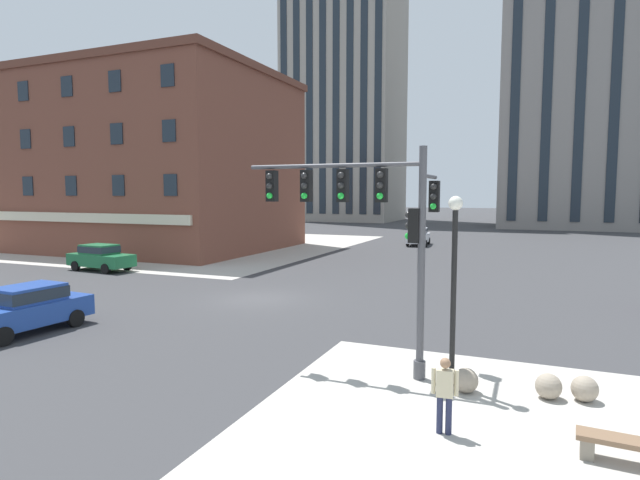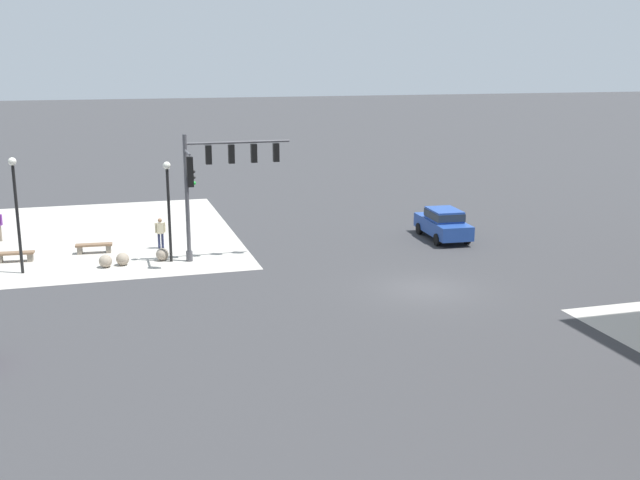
{
  "view_description": "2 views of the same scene",
  "coord_description": "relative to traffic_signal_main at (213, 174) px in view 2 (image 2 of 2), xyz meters",
  "views": [
    {
      "loc": [
        11.82,
        -20.8,
        4.94
      ],
      "look_at": [
        1.65,
        3.57,
        2.54
      ],
      "focal_mm": 28.87,
      "sensor_mm": 36.0,
      "label": 1
    },
    {
      "loc": [
        13.0,
        28.61,
        9.67
      ],
      "look_at": [
        4.32,
        -1.29,
        2.16
      ],
      "focal_mm": 42.71,
      "sensor_mm": 36.0,
      "label": 2
    }
  ],
  "objects": [
    {
      "name": "ground_plane",
      "position": [
        -7.86,
        7.31,
        -4.24
      ],
      "size": [
        320.0,
        320.0,
        0.0
      ],
      "primitive_type": "plane",
      "color": "#38383A"
    },
    {
      "name": "sidewalk_corner_slab",
      "position": [
        8.14,
        -7.19,
        -4.24
      ],
      "size": [
        20.0,
        19.0,
        0.02
      ],
      "primitive_type": "cube",
      "color": "#B7B2A8",
      "rests_on": "ground"
    },
    {
      "name": "traffic_signal_main",
      "position": [
        0.0,
        0.0,
        0.0
      ],
      "size": [
        5.2,
        2.09,
        6.15
      ],
      "color": "#4C4C51",
      "rests_on": "ground"
    },
    {
      "name": "bollard_sphere_curb_a",
      "position": [
        2.53,
        -0.66,
        -3.93
      ],
      "size": [
        0.61,
        0.61,
        0.61
      ],
      "primitive_type": "sphere",
      "color": "gray",
      "rests_on": "ground"
    },
    {
      "name": "bollard_sphere_curb_b",
      "position": [
        4.42,
        -0.29,
        -3.93
      ],
      "size": [
        0.61,
        0.61,
        0.61
      ],
      "primitive_type": "sphere",
      "color": "gray",
      "rests_on": "ground"
    },
    {
      "name": "bollard_sphere_curb_c",
      "position": [
        5.21,
        -0.13,
        -3.93
      ],
      "size": [
        0.61,
        0.61,
        0.61
      ],
      "primitive_type": "sphere",
      "color": "gray",
      "rests_on": "ground"
    },
    {
      "name": "bench_near_signal",
      "position": [
        5.72,
        -3.06,
        -3.92
      ],
      "size": [
        1.83,
        0.6,
        0.49
      ],
      "color": "brown",
      "rests_on": "ground"
    },
    {
      "name": "bench_mid_block",
      "position": [
        9.41,
        -2.39,
        -3.92
      ],
      "size": [
        1.83,
        0.62,
        0.49
      ],
      "color": "brown",
      "rests_on": "ground"
    },
    {
      "name": "pedestrian_walking_east",
      "position": [
        2.39,
        -3.11,
        -3.33
      ],
      "size": [
        0.55,
        0.23,
        1.61
      ],
      "color": "#232847",
      "rests_on": "ground"
    },
    {
      "name": "street_lamp_corner_near",
      "position": [
        2.14,
        -0.33,
        -1.14
      ],
      "size": [
        0.36,
        0.36,
        4.88
      ],
      "color": "black",
      "rests_on": "ground"
    },
    {
      "name": "street_lamp_mid_sidewalk",
      "position": [
        8.89,
        -0.17,
        -0.89
      ],
      "size": [
        0.36,
        0.36,
        5.34
      ],
      "color": "black",
      "rests_on": "ground"
    },
    {
      "name": "car_main_southbound_near",
      "position": [
        -12.55,
        -0.96,
        -3.32
      ],
      "size": [
        2.08,
        4.49,
        1.68
      ],
      "color": "#23479E",
      "rests_on": "ground"
    }
  ]
}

